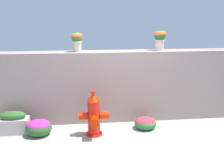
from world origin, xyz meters
TOP-DOWN VIEW (x-y plane):
  - ground_plane at (0.00, 0.00)m, footprint 24.00×24.00m
  - stone_wall at (0.00, 1.07)m, footprint 6.35×0.42m
  - potted_plant_1 at (-0.89, 1.07)m, footprint 0.23×0.23m
  - potted_plant_2 at (0.88, 1.09)m, footprint 0.26×0.26m
  - fire_hydrant at (-0.60, 0.31)m, footprint 0.59×0.48m
  - flower_bush_left at (-1.68, 0.42)m, footprint 0.51×0.46m
  - flower_bush_right at (0.48, 0.49)m, footprint 0.46×0.41m
  - planter_box at (-2.18, 0.58)m, footprint 0.59×0.30m

SIDE VIEW (x-z plane):
  - ground_plane at x=0.00m, z-range 0.00..0.00m
  - flower_bush_right at x=0.48m, z-range 0.00..0.25m
  - flower_bush_left at x=-1.68m, z-range 0.01..0.33m
  - planter_box at x=-2.18m, z-range -0.01..0.45m
  - fire_hydrant at x=-0.60m, z-range -0.05..0.85m
  - stone_wall at x=0.00m, z-range 0.00..1.55m
  - potted_plant_1 at x=-0.89m, z-range 1.60..2.00m
  - potted_plant_2 at x=0.88m, z-range 1.60..2.04m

